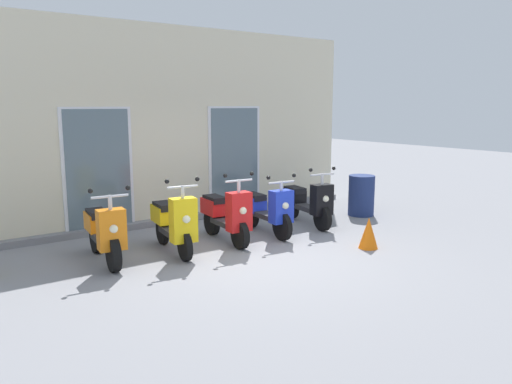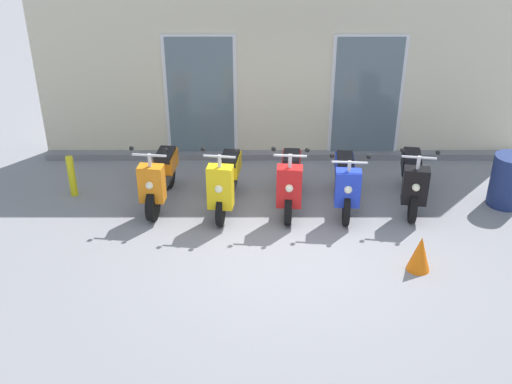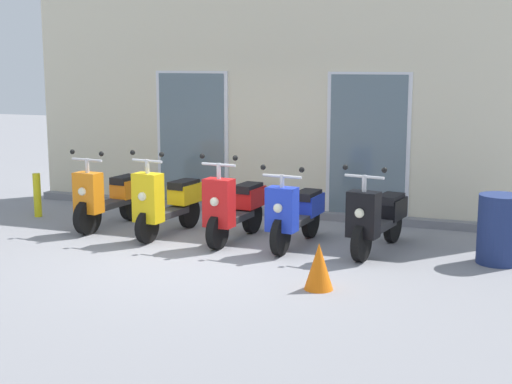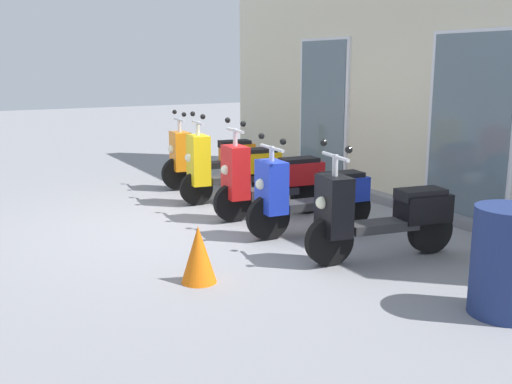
{
  "view_description": "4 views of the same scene",
  "coord_description": "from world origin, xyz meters",
  "px_view_note": "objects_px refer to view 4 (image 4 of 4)",
  "views": [
    {
      "loc": [
        -4.48,
        -6.1,
        2.35
      ],
      "look_at": [
        0.56,
        0.84,
        0.84
      ],
      "focal_mm": 35.31,
      "sensor_mm": 36.0,
      "label": 1
    },
    {
      "loc": [
        -0.49,
        -7.74,
        5.08
      ],
      "look_at": [
        -0.53,
        0.36,
        0.63
      ],
      "focal_mm": 44.03,
      "sensor_mm": 36.0,
      "label": 2
    },
    {
      "loc": [
        3.8,
        -8.18,
        2.47
      ],
      "look_at": [
        0.49,
        0.66,
        0.78
      ],
      "focal_mm": 51.63,
      "sensor_mm": 36.0,
      "label": 3
    },
    {
      "loc": [
        6.43,
        -2.73,
        1.92
      ],
      "look_at": [
        0.75,
        0.43,
        0.52
      ],
      "focal_mm": 42.21,
      "sensor_mm": 36.0,
      "label": 4
    }
  ],
  "objects_px": {
    "scooter_orange": "(210,158)",
    "trash_bin": "(507,262)",
    "scooter_blue": "(310,194)",
    "traffic_cone": "(199,254)",
    "scooter_black": "(380,215)",
    "curb_bollard": "(188,152)",
    "scooter_yellow": "(229,167)",
    "scooter_red": "(269,180)"
  },
  "relations": [
    {
      "from": "trash_bin",
      "to": "traffic_cone",
      "type": "relative_size",
      "value": 1.65
    },
    {
      "from": "scooter_orange",
      "to": "curb_bollard",
      "type": "height_order",
      "value": "scooter_orange"
    },
    {
      "from": "scooter_orange",
      "to": "scooter_black",
      "type": "height_order",
      "value": "scooter_orange"
    },
    {
      "from": "scooter_yellow",
      "to": "traffic_cone",
      "type": "height_order",
      "value": "scooter_yellow"
    },
    {
      "from": "scooter_red",
      "to": "curb_bollard",
      "type": "relative_size",
      "value": 2.19
    },
    {
      "from": "scooter_blue",
      "to": "traffic_cone",
      "type": "bearing_deg",
      "value": -64.98
    },
    {
      "from": "traffic_cone",
      "to": "curb_bollard",
      "type": "bearing_deg",
      "value": 158.17
    },
    {
      "from": "scooter_red",
      "to": "scooter_black",
      "type": "distance_m",
      "value": 1.96
    },
    {
      "from": "scooter_yellow",
      "to": "scooter_black",
      "type": "distance_m",
      "value": 2.98
    },
    {
      "from": "scooter_red",
      "to": "traffic_cone",
      "type": "relative_size",
      "value": 2.94
    },
    {
      "from": "scooter_red",
      "to": "scooter_orange",
      "type": "bearing_deg",
      "value": 176.07
    },
    {
      "from": "scooter_black",
      "to": "scooter_blue",
      "type": "bearing_deg",
      "value": -174.26
    },
    {
      "from": "traffic_cone",
      "to": "trash_bin",
      "type": "bearing_deg",
      "value": 45.07
    },
    {
      "from": "scooter_blue",
      "to": "curb_bollard",
      "type": "distance_m",
      "value": 4.46
    },
    {
      "from": "scooter_blue",
      "to": "trash_bin",
      "type": "bearing_deg",
      "value": 1.58
    },
    {
      "from": "scooter_red",
      "to": "traffic_cone",
      "type": "bearing_deg",
      "value": -45.32
    },
    {
      "from": "traffic_cone",
      "to": "scooter_red",
      "type": "bearing_deg",
      "value": 134.68
    },
    {
      "from": "scooter_yellow",
      "to": "scooter_red",
      "type": "bearing_deg",
      "value": 2.43
    },
    {
      "from": "scooter_red",
      "to": "scooter_black",
      "type": "xyz_separation_m",
      "value": [
        1.96,
        0.13,
        -0.03
      ]
    },
    {
      "from": "scooter_yellow",
      "to": "traffic_cone",
      "type": "relative_size",
      "value": 2.92
    },
    {
      "from": "curb_bollard",
      "to": "traffic_cone",
      "type": "bearing_deg",
      "value": -21.83
    },
    {
      "from": "scooter_red",
      "to": "scooter_black",
      "type": "bearing_deg",
      "value": 3.86
    },
    {
      "from": "scooter_orange",
      "to": "trash_bin",
      "type": "relative_size",
      "value": 1.84
    },
    {
      "from": "scooter_yellow",
      "to": "scooter_orange",
      "type": "bearing_deg",
      "value": 170.04
    },
    {
      "from": "scooter_black",
      "to": "trash_bin",
      "type": "bearing_deg",
      "value": -1.39
    },
    {
      "from": "trash_bin",
      "to": "traffic_cone",
      "type": "height_order",
      "value": "trash_bin"
    },
    {
      "from": "scooter_black",
      "to": "curb_bollard",
      "type": "bearing_deg",
      "value": 177.23
    },
    {
      "from": "scooter_black",
      "to": "curb_bollard",
      "type": "relative_size",
      "value": 2.32
    },
    {
      "from": "curb_bollard",
      "to": "traffic_cone",
      "type": "height_order",
      "value": "curb_bollard"
    },
    {
      "from": "scooter_yellow",
      "to": "trash_bin",
      "type": "distance_m",
      "value": 4.5
    },
    {
      "from": "scooter_blue",
      "to": "scooter_orange",
      "type": "bearing_deg",
      "value": 177.69
    },
    {
      "from": "scooter_orange",
      "to": "scooter_yellow",
      "type": "xyz_separation_m",
      "value": [
        1.06,
        -0.19,
        0.04
      ]
    },
    {
      "from": "scooter_blue",
      "to": "traffic_cone",
      "type": "distance_m",
      "value": 1.92
    },
    {
      "from": "scooter_orange",
      "to": "traffic_cone",
      "type": "bearing_deg",
      "value": -26.14
    },
    {
      "from": "curb_bollard",
      "to": "scooter_orange",
      "type": "bearing_deg",
      "value": -9.8
    },
    {
      "from": "scooter_red",
      "to": "scooter_black",
      "type": "height_order",
      "value": "scooter_red"
    },
    {
      "from": "scooter_yellow",
      "to": "scooter_blue",
      "type": "height_order",
      "value": "scooter_yellow"
    },
    {
      "from": "scooter_red",
      "to": "trash_bin",
      "type": "relative_size",
      "value": 1.78
    },
    {
      "from": "scooter_blue",
      "to": "scooter_black",
      "type": "xyz_separation_m",
      "value": [
        1.08,
        0.11,
        -0.01
      ]
    },
    {
      "from": "scooter_black",
      "to": "scooter_yellow",
      "type": "bearing_deg",
      "value": -176.63
    },
    {
      "from": "curb_bollard",
      "to": "traffic_cone",
      "type": "distance_m",
      "value": 5.66
    },
    {
      "from": "traffic_cone",
      "to": "scooter_yellow",
      "type": "bearing_deg",
      "value": 148.44
    }
  ]
}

